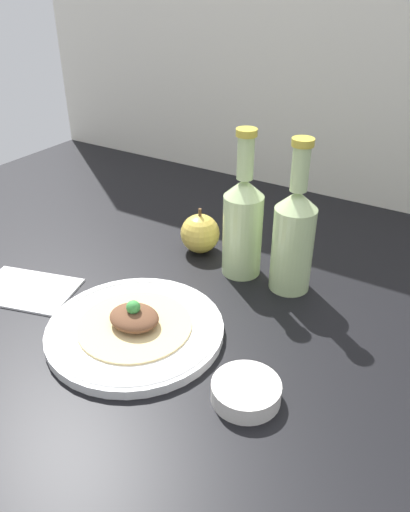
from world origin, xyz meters
TOP-DOWN VIEW (x-y plane):
  - ground_plane at (0.00, 0.00)cm, footprint 180.00×110.00cm
  - wall_backsplash at (0.00, 53.50)cm, footprint 180.00×3.00cm
  - plate at (-7.39, -17.12)cm, footprint 28.18×28.18cm
  - plated_food at (-7.39, -17.12)cm, footprint 18.14×18.14cm
  - cider_bottle_left at (-2.01, 8.35)cm, footprint 7.30×7.30cm
  - cider_bottle_right at (7.90, 8.35)cm, footprint 7.30×7.30cm
  - apple at (-12.95, 11.04)cm, footprint 7.97×7.97cm
  - napkin at (-31.86, -17.88)cm, footprint 19.83×15.91cm
  - dipping_bowl at (13.99, -20.06)cm, footprint 9.50×9.50cm

SIDE VIEW (x-z plane):
  - ground_plane at x=0.00cm, z-range -4.00..0.00cm
  - napkin at x=-31.86cm, z-range 0.00..0.80cm
  - plate at x=-7.39cm, z-range 0.06..1.90cm
  - dipping_bowl at x=13.99cm, z-range 0.00..2.69cm
  - plated_food at x=-7.39cm, z-range 0.23..5.08cm
  - apple at x=-12.95cm, z-range -0.76..8.74cm
  - cider_bottle_left at x=-2.01cm, z-range -3.33..24.36cm
  - cider_bottle_right at x=7.90cm, z-range -3.33..24.36cm
  - wall_backsplash at x=0.00cm, z-range 0.00..80.00cm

